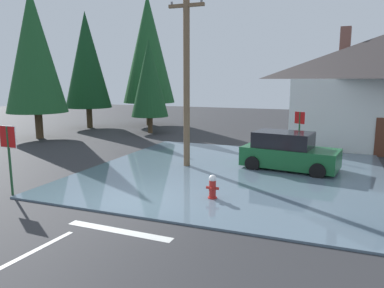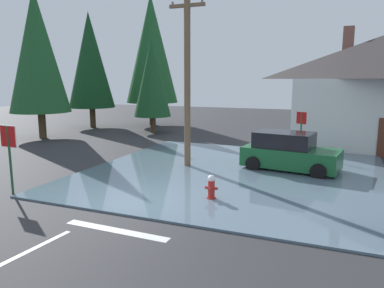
{
  "view_description": "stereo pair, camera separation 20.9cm",
  "coord_description": "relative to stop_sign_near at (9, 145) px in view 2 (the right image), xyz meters",
  "views": [
    {
      "loc": [
        5.84,
        -9.89,
        3.9
      ],
      "look_at": [
        0.72,
        3.27,
        1.41
      ],
      "focal_mm": 34.33,
      "sensor_mm": 36.0,
      "label": 1
    },
    {
      "loc": [
        6.04,
        -9.82,
        3.9
      ],
      "look_at": [
        0.72,
        3.27,
        1.41
      ],
      "focal_mm": 34.33,
      "sensor_mm": 36.0,
      "label": 2
    }
  ],
  "objects": [
    {
      "name": "stop_sign_near",
      "position": [
        0.0,
        0.0,
        0.0
      ],
      "size": [
        0.75,
        0.08,
        2.39
      ],
      "color": "#1E4C28",
      "rests_on": "ground"
    },
    {
      "name": "lane_stop_bar",
      "position": [
        5.06,
        -1.31,
        -1.7
      ],
      "size": [
        3.08,
        0.37,
        0.01
      ],
      "primitive_type": "cube",
      "rotation": [
        0.0,
        0.0,
        -0.02
      ],
      "color": "silver",
      "rests_on": "ground"
    },
    {
      "name": "pine_tree_tall_left",
      "position": [
        -2.55,
        14.98,
        2.3
      ],
      "size": [
        2.72,
        2.72,
        6.81
      ],
      "color": "#4C3823",
      "rests_on": "ground"
    },
    {
      "name": "flood_puddle",
      "position": [
        6.28,
        5.63,
        -1.67
      ],
      "size": [
        12.03,
        11.97,
        0.07
      ],
      "primitive_type": "cube",
      "color": "slate",
      "rests_on": "ground"
    },
    {
      "name": "utility_pole",
      "position": [
        4.04,
        5.96,
        2.25
      ],
      "size": [
        1.6,
        0.28,
        7.57
      ],
      "color": "brown",
      "rests_on": "ground"
    },
    {
      "name": "fire_hydrant",
      "position": [
        6.56,
        1.95,
        -1.29
      ],
      "size": [
        0.43,
        0.37,
        0.85
      ],
      "color": "#AD231E",
      "rests_on": "ground"
    },
    {
      "name": "lane_center_stripe",
      "position": [
        3.81,
        -3.7,
        -1.7
      ],
      "size": [
        0.42,
        3.77,
        0.01
      ],
      "primitive_type": "cube",
      "rotation": [
        0.0,
        0.0,
        1.5
      ],
      "color": "silver",
      "rests_on": "ground"
    },
    {
      "name": "pine_tree_short_left",
      "position": [
        -4.8,
        19.17,
        4.71
      ],
      "size": [
        4.36,
        4.36,
        10.91
      ],
      "color": "#4C3823",
      "rests_on": "ground"
    },
    {
      "name": "stop_sign_far",
      "position": [
        8.5,
        10.26,
        -0.09
      ],
      "size": [
        0.56,
        0.35,
        2.3
      ],
      "color": "#1E4C28",
      "rests_on": "ground"
    },
    {
      "name": "pine_tree_mid_left",
      "position": [
        -8.57,
        15.83,
        3.7
      ],
      "size": [
        3.68,
        3.68,
        9.2
      ],
      "color": "#4C3823",
      "rests_on": "ground"
    },
    {
      "name": "pine_tree_far_center",
      "position": [
        -8.29,
        10.0,
        4.03
      ],
      "size": [
        3.9,
        3.9,
        9.75
      ],
      "color": "#4C3823",
      "rests_on": "ground"
    },
    {
      "name": "parked_car",
      "position": [
        8.35,
        7.04,
        -0.92
      ],
      "size": [
        4.24,
        2.53,
        1.66
      ],
      "color": "#195B2D",
      "rests_on": "ground"
    },
    {
      "name": "ground_plane",
      "position": [
        4.28,
        0.86,
        -1.76
      ],
      "size": [
        80.0,
        80.0,
        0.1
      ],
      "primitive_type": "cube",
      "color": "#2D2D30"
    }
  ]
}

